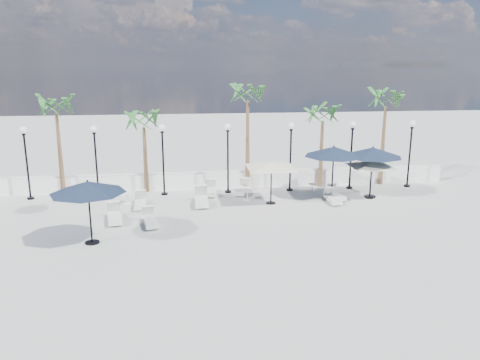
{
  "coord_description": "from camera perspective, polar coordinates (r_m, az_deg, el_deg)",
  "views": [
    {
      "loc": [
        -2.49,
        -18.47,
        6.9
      ],
      "look_at": [
        0.26,
        3.25,
        1.5
      ],
      "focal_mm": 35.0,
      "sensor_mm": 36.0,
      "label": 1
    }
  ],
  "objects": [
    {
      "name": "lounger_5",
      "position": [
        25.62,
        -3.6,
        -1.27
      ],
      "size": [
        0.73,
        1.84,
        0.67
      ],
      "rotation": [
        0.0,
        0.0,
        -0.08
      ],
      "color": "silver",
      "rests_on": "ground"
    },
    {
      "name": "palm_1",
      "position": [
        26.03,
        -11.66,
        6.63
      ],
      "size": [
        2.6,
        2.6,
        4.7
      ],
      "color": "brown",
      "rests_on": "ground"
    },
    {
      "name": "palm_3",
      "position": [
        27.14,
        10.04,
        7.41
      ],
      "size": [
        2.6,
        2.6,
        4.9
      ],
      "color": "brown",
      "rests_on": "ground"
    },
    {
      "name": "lamppost_2",
      "position": [
        25.37,
        -9.4,
        3.66
      ],
      "size": [
        0.36,
        0.36,
        3.84
      ],
      "color": "black",
      "rests_on": "ground"
    },
    {
      "name": "lamppost_0",
      "position": [
        26.59,
        -24.67,
        3.04
      ],
      "size": [
        0.36,
        0.36,
        3.84
      ],
      "color": "black",
      "rests_on": "ground"
    },
    {
      "name": "parasol_cream_sq_a",
      "position": [
        23.49,
        3.86,
        2.22
      ],
      "size": [
        4.79,
        4.79,
        2.35
      ],
      "color": "black",
      "rests_on": "ground"
    },
    {
      "name": "lounger_1",
      "position": [
        21.95,
        -15.06,
        -4.31
      ],
      "size": [
        0.92,
        1.95,
        0.7
      ],
      "rotation": [
        0.0,
        0.0,
        0.17
      ],
      "color": "silver",
      "rests_on": "ground"
    },
    {
      "name": "ground",
      "position": [
        19.87,
        0.44,
        -6.46
      ],
      "size": [
        100.0,
        100.0,
        0.0
      ],
      "primitive_type": "plane",
      "color": "#A9A9A4",
      "rests_on": "ground"
    },
    {
      "name": "palm_4",
      "position": [
        28.38,
        17.35,
        8.85
      ],
      "size": [
        2.6,
        2.6,
        5.7
      ],
      "color": "brown",
      "rests_on": "ground"
    },
    {
      "name": "side_table_1",
      "position": [
        24.48,
        0.92,
        -1.75
      ],
      "size": [
        0.53,
        0.53,
        0.52
      ],
      "color": "silver",
      "rests_on": "ground"
    },
    {
      "name": "lamppost_5",
      "position": [
        27.07,
        13.45,
        4.1
      ],
      "size": [
        0.36,
        0.36,
        3.84
      ],
      "color": "black",
      "rests_on": "ground"
    },
    {
      "name": "lamppost_4",
      "position": [
        26.05,
        6.21,
        4.03
      ],
      "size": [
        0.36,
        0.36,
        3.84
      ],
      "color": "black",
      "rests_on": "ground"
    },
    {
      "name": "balustrade",
      "position": [
        26.87,
        -1.68,
        -0.0
      ],
      "size": [
        26.0,
        0.3,
        1.01
      ],
      "color": "white",
      "rests_on": "ground"
    },
    {
      "name": "lounger_0",
      "position": [
        23.84,
        -12.04,
        -2.72
      ],
      "size": [
        0.65,
        1.8,
        0.67
      ],
      "rotation": [
        0.0,
        0.0,
        0.04
      ],
      "color": "silver",
      "rests_on": "ground"
    },
    {
      "name": "parasol_navy_mid",
      "position": [
        25.04,
        11.35,
        3.4
      ],
      "size": [
        3.14,
        3.14,
        2.81
      ],
      "color": "black",
      "rests_on": "ground"
    },
    {
      "name": "parasol_cream_sq_b",
      "position": [
        25.41,
        15.78,
        2.22
      ],
      "size": [
        4.33,
        4.33,
        2.17
      ],
      "color": "black",
      "rests_on": "ground"
    },
    {
      "name": "lamppost_1",
      "position": [
        25.75,
        -17.22,
        3.38
      ],
      "size": [
        0.36,
        0.36,
        3.84
      ],
      "color": "black",
      "rests_on": "ground"
    },
    {
      "name": "lounger_4",
      "position": [
        25.77,
        0.28,
        -1.13
      ],
      "size": [
        1.21,
        1.95,
        0.7
      ],
      "rotation": [
        0.0,
        0.0,
        -0.36
      ],
      "color": "silver",
      "rests_on": "ground"
    },
    {
      "name": "lounger_3",
      "position": [
        21.14,
        -10.94,
        -4.83
      ],
      "size": [
        0.91,
        1.83,
        0.66
      ],
      "rotation": [
        0.0,
        0.0,
        0.2
      ],
      "color": "silver",
      "rests_on": "ground"
    },
    {
      "name": "lounger_2",
      "position": [
        23.78,
        -4.73,
        -2.4
      ],
      "size": [
        0.71,
        2.08,
        0.77
      ],
      "rotation": [
        0.0,
        0.0,
        -0.01
      ],
      "color": "silver",
      "rests_on": "ground"
    },
    {
      "name": "lounger_7",
      "position": [
        25.29,
        11.57,
        -1.76
      ],
      "size": [
        0.72,
        1.75,
        0.64
      ],
      "rotation": [
        0.0,
        0.0,
        0.1
      ],
      "color": "silver",
      "rests_on": "ground"
    },
    {
      "name": "parasol_navy_right",
      "position": [
        25.55,
        15.88,
        3.26
      ],
      "size": [
        3.09,
        3.09,
        2.77
      ],
      "color": "black",
      "rests_on": "ground"
    },
    {
      "name": "lamppost_6",
      "position": [
        28.49,
        20.08,
        4.11
      ],
      "size": [
        0.36,
        0.36,
        3.84
      ],
      "color": "black",
      "rests_on": "ground"
    },
    {
      "name": "palm_0",
      "position": [
        26.68,
        -21.51,
        7.82
      ],
      "size": [
        2.6,
        2.6,
        5.5
      ],
      "color": "brown",
      "rests_on": "ground"
    },
    {
      "name": "parasol_navy_left",
      "position": [
        19.0,
        -18.06,
        -0.88
      ],
      "size": [
        2.94,
        2.94,
        2.6
      ],
      "color": "black",
      "rests_on": "ground"
    },
    {
      "name": "side_table_2",
      "position": [
        26.54,
        8.79,
        -0.8
      ],
      "size": [
        0.44,
        0.44,
        0.43
      ],
      "color": "silver",
      "rests_on": "ground"
    },
    {
      "name": "lamppost_3",
      "position": [
        25.47,
        -1.5,
        3.89
      ],
      "size": [
        0.36,
        0.36,
        3.84
      ],
      "color": "black",
      "rests_on": "ground"
    },
    {
      "name": "side_table_0",
      "position": [
        24.57,
        -13.67,
        -2.05
      ],
      "size": [
        0.56,
        0.56,
        0.55
      ],
      "color": "silver",
      "rests_on": "ground"
    },
    {
      "name": "lounger_6",
      "position": [
        24.56,
        11.24,
        -2.22
      ],
      "size": [
        0.55,
        1.67,
        0.62
      ],
      "rotation": [
        0.0,
        0.0,
        0.0
      ],
      "color": "silver",
      "rests_on": "ground"
    },
    {
      "name": "palm_2",
      "position": [
        26.09,
        0.95,
        9.93
      ],
      "size": [
        2.6,
        2.6,
        6.1
      ],
      "color": "brown",
      "rests_on": "ground"
    }
  ]
}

